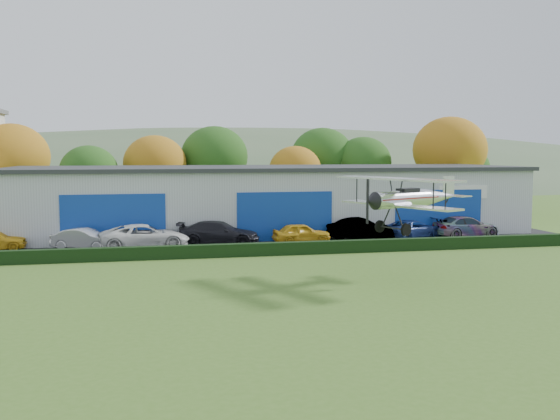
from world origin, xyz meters
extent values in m
plane|color=#456C22|center=(0.00, 0.00, 0.00)|extent=(300.00, 300.00, 0.00)
cube|color=black|center=(3.00, 21.00, 0.03)|extent=(48.00, 9.00, 0.05)
cube|color=black|center=(3.00, 16.20, 0.40)|extent=(46.00, 0.60, 0.80)
cube|color=#B2B7BC|center=(5.00, 28.00, 2.50)|extent=(40.00, 12.00, 5.00)
cube|color=#2D3033|center=(5.00, 28.00, 5.15)|extent=(40.60, 12.60, 0.30)
cube|color=#113A9D|center=(-7.00, 21.95, 1.80)|extent=(7.00, 0.12, 3.60)
cube|color=#113A9D|center=(5.00, 21.95, 1.80)|extent=(7.00, 0.12, 3.60)
cube|color=#113A9D|center=(17.00, 21.95, 1.80)|extent=(7.00, 0.12, 3.60)
cylinder|color=#3D2614|center=(-17.00, 40.00, 1.57)|extent=(0.36, 0.36, 3.15)
ellipsoid|color=#9D5013|center=(-17.00, 40.00, 6.03)|extent=(6.84, 6.84, 6.16)
cylinder|color=#3D2614|center=(-10.00, 38.00, 1.22)|extent=(0.36, 0.36, 2.45)
ellipsoid|color=#1E4C14|center=(-10.00, 38.00, 4.69)|extent=(5.32, 5.32, 4.79)
cylinder|color=#3D2614|center=(-4.00, 40.00, 1.40)|extent=(0.36, 0.36, 2.80)
ellipsoid|color=#9D5013|center=(-4.00, 40.00, 5.36)|extent=(6.08, 6.08, 5.47)
cylinder|color=#3D2614|center=(2.00, 42.00, 1.57)|extent=(0.36, 0.36, 3.15)
ellipsoid|color=#1E4C14|center=(2.00, 42.00, 6.03)|extent=(6.84, 6.84, 6.16)
cylinder|color=#3D2614|center=(10.00, 40.00, 1.22)|extent=(0.36, 0.36, 2.45)
ellipsoid|color=#9D5013|center=(10.00, 40.00, 4.69)|extent=(5.32, 5.32, 4.79)
cylinder|color=#3D2614|center=(18.00, 42.00, 1.40)|extent=(0.36, 0.36, 2.80)
ellipsoid|color=#1E4C14|center=(18.00, 42.00, 5.36)|extent=(6.08, 6.08, 5.47)
cylinder|color=#3D2614|center=(26.00, 38.00, 1.75)|extent=(0.36, 0.36, 3.50)
ellipsoid|color=#9D5013|center=(26.00, 38.00, 6.70)|extent=(7.60, 7.60, 6.84)
cylinder|color=#3D2614|center=(30.00, 42.00, 1.22)|extent=(0.36, 0.36, 2.45)
ellipsoid|color=#1E4C14|center=(30.00, 42.00, 4.69)|extent=(5.32, 5.32, 4.79)
cylinder|color=#3D2614|center=(14.00, 44.00, 1.57)|extent=(0.36, 0.36, 3.15)
ellipsoid|color=#1E4C14|center=(14.00, 44.00, 6.03)|extent=(6.84, 6.84, 6.16)
ellipsoid|color=#4C6642|center=(20.00, 140.00, -15.40)|extent=(320.00, 196.00, 56.00)
ellipsoid|color=#4C6642|center=(90.00, 140.00, -9.90)|extent=(240.00, 126.00, 36.00)
imported|color=silver|center=(-8.81, 20.70, 0.75)|extent=(4.52, 3.04, 1.41)
imported|color=silver|center=(-4.92, 20.26, 0.87)|extent=(6.15, 3.36, 1.63)
imported|color=black|center=(0.10, 21.02, 0.87)|extent=(6.02, 3.59, 1.63)
imported|color=gold|center=(5.94, 20.72, 0.75)|extent=(4.17, 1.84, 1.40)
imported|color=gray|center=(10.48, 21.25, 0.86)|extent=(5.19, 3.38, 1.62)
imported|color=navy|center=(14.61, 21.34, 0.73)|extent=(5.40, 3.94, 1.36)
imported|color=gray|center=(19.00, 21.39, 0.82)|extent=(5.51, 2.80, 1.53)
cylinder|color=silver|center=(7.77, 7.41, 4.11)|extent=(3.73, 2.35, 0.88)
cone|color=silver|center=(10.42, 8.64, 4.11)|extent=(2.31, 1.70, 0.88)
cone|color=black|center=(5.88, 6.52, 4.11)|extent=(0.81, 1.00, 0.88)
cube|color=maroon|center=(8.04, 7.53, 4.16)|extent=(4.09, 2.53, 0.06)
cube|color=black|center=(8.22, 7.61, 4.52)|extent=(1.31, 1.02, 0.24)
cube|color=silver|center=(7.60, 7.32, 3.82)|extent=(4.06, 6.87, 0.10)
cube|color=silver|center=(7.42, 7.24, 5.14)|extent=(4.31, 7.27, 0.10)
cylinder|color=black|center=(8.27, 4.84, 4.48)|extent=(0.08, 0.08, 1.27)
cylinder|color=black|center=(9.06, 5.21, 4.48)|extent=(0.08, 0.08, 1.27)
cylinder|color=black|center=(6.13, 9.44, 4.48)|extent=(0.08, 0.08, 1.27)
cylinder|color=black|center=(6.93, 9.81, 4.48)|extent=(0.08, 0.08, 1.27)
cylinder|color=black|center=(7.56, 6.93, 4.80)|extent=(0.14, 0.21, 0.73)
cylinder|color=black|center=(7.28, 7.55, 4.80)|extent=(0.14, 0.21, 0.73)
cylinder|color=black|center=(7.42, 6.78, 3.29)|extent=(0.35, 0.64, 1.19)
cylinder|color=black|center=(7.07, 7.54, 3.29)|extent=(0.35, 0.64, 1.19)
cylinder|color=black|center=(7.24, 7.16, 2.70)|extent=(0.84, 1.71, 0.07)
cylinder|color=black|center=(7.61, 6.37, 2.70)|extent=(0.62, 0.39, 0.62)
cylinder|color=black|center=(6.87, 7.96, 2.70)|extent=(0.62, 0.39, 0.62)
cylinder|color=black|center=(11.04, 8.92, 3.87)|extent=(0.35, 0.20, 0.41)
cube|color=silver|center=(11.04, 8.92, 4.16)|extent=(1.86, 2.67, 0.06)
cube|color=silver|center=(11.13, 8.96, 4.65)|extent=(0.82, 0.42, 1.07)
cube|color=black|center=(5.64, 6.41, 4.11)|extent=(0.10, 0.13, 2.14)
camera|label=1|loc=(-4.53, -21.62, 6.47)|focal=39.83mm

